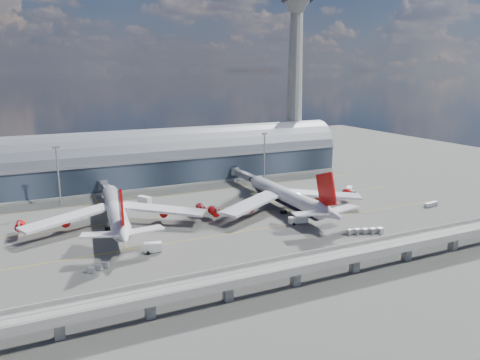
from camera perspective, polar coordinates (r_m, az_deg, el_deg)
name	(u,v)px	position (r m, az deg, el deg)	size (l,w,h in m)	color
ground	(217,226)	(176.06, -2.86, -5.58)	(500.00, 500.00, 0.00)	#474744
taxi_lines	(196,210)	(195.68, -5.38, -3.68)	(200.00, 80.12, 0.01)	gold
terminal	(158,161)	(244.82, -9.99, 2.33)	(200.00, 30.00, 28.00)	#1E2732
control_tower	(295,79)	(279.95, 6.73, 12.08)	(19.00, 19.00, 103.00)	gray
guideway	(296,267)	(128.51, 6.82, -10.43)	(220.00, 8.50, 7.20)	gray
floodlight_mast_left	(58,174)	(213.77, -21.29, 0.68)	(3.00, 0.70, 25.70)	gray
floodlight_mast_right	(264,156)	(241.87, 2.99, 2.94)	(3.00, 0.70, 25.70)	gray
airliner_left	(116,212)	(177.51, -14.89, -3.74)	(68.48, 72.01, 21.94)	white
airliner_right	(288,197)	(192.96, 5.89, -2.14)	(67.70, 70.74, 22.49)	white
jet_bridge_left	(107,189)	(215.97, -15.90, -1.10)	(4.40, 28.00, 7.25)	gray
jet_bridge_right	(246,176)	(234.48, 0.68, 0.52)	(4.40, 32.00, 7.25)	gray
service_truck_1	(153,247)	(153.16, -10.56, -8.08)	(5.98, 3.81, 3.21)	silver
service_truck_2	(298,220)	(179.05, 7.12, -4.87)	(7.76, 3.63, 2.71)	silver
service_truck_3	(349,190)	(227.55, 13.16, -1.18)	(5.91, 5.99, 2.94)	silver
service_truck_4	(328,193)	(220.43, 10.64, -1.52)	(4.16, 5.66, 2.99)	silver
service_truck_5	(145,200)	(208.02, -11.57, -2.40)	(5.30, 7.12, 3.23)	silver
cargo_train_0	(98,267)	(144.12, -16.88, -10.17)	(7.04, 4.59, 1.60)	gray
cargo_train_1	(365,231)	(172.84, 14.98, -6.05)	(13.91, 6.02, 1.87)	gray
cargo_train_2	(431,204)	(215.93, 22.27, -2.77)	(7.87, 2.88, 1.72)	gray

